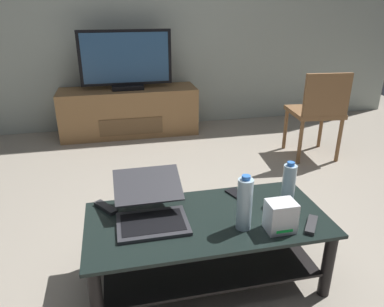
{
  "coord_description": "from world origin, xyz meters",
  "views": [
    {
      "loc": [
        -0.47,
        -1.83,
        1.4
      ],
      "look_at": [
        -0.02,
        0.18,
        0.54
      ],
      "focal_mm": 33.77,
      "sensor_mm": 36.0,
      "label": 1
    }
  ],
  "objects_px": {
    "laptop": "(151,207)",
    "tv_remote": "(106,207)",
    "dining_chair": "(318,110)",
    "cell_phone": "(237,194)",
    "coffee_table": "(207,238)",
    "television": "(126,61)",
    "media_cabinet": "(129,112)",
    "router_box": "(281,216)",
    "water_bottle_near": "(244,204)",
    "water_bottle_far": "(289,183)",
    "soundbar_remote": "(311,225)"
  },
  "relations": [
    {
      "from": "dining_chair",
      "to": "cell_phone",
      "type": "distance_m",
      "value": 1.71
    },
    {
      "from": "dining_chair",
      "to": "router_box",
      "type": "xyz_separation_m",
      "value": [
        -1.12,
        -1.57,
        -0.02
      ]
    },
    {
      "from": "television",
      "to": "laptop",
      "type": "distance_m",
      "value": 2.44
    },
    {
      "from": "television",
      "to": "dining_chair",
      "type": "bearing_deg",
      "value": -32.64
    },
    {
      "from": "water_bottle_near",
      "to": "television",
      "type": "bearing_deg",
      "value": 98.7
    },
    {
      "from": "water_bottle_far",
      "to": "tv_remote",
      "type": "relative_size",
      "value": 1.49
    },
    {
      "from": "water_bottle_near",
      "to": "tv_remote",
      "type": "bearing_deg",
      "value": 153.89
    },
    {
      "from": "water_bottle_near",
      "to": "soundbar_remote",
      "type": "relative_size",
      "value": 1.76
    },
    {
      "from": "laptop",
      "to": "tv_remote",
      "type": "height_order",
      "value": "laptop"
    },
    {
      "from": "router_box",
      "to": "tv_remote",
      "type": "bearing_deg",
      "value": 155.3
    },
    {
      "from": "dining_chair",
      "to": "soundbar_remote",
      "type": "height_order",
      "value": "dining_chair"
    },
    {
      "from": "router_box",
      "to": "water_bottle_near",
      "type": "relative_size",
      "value": 0.54
    },
    {
      "from": "dining_chair",
      "to": "laptop",
      "type": "distance_m",
      "value": 2.18
    },
    {
      "from": "coffee_table",
      "to": "water_bottle_near",
      "type": "bearing_deg",
      "value": -38.28
    },
    {
      "from": "media_cabinet",
      "to": "coffee_table",
      "type": "bearing_deg",
      "value": -84.31
    },
    {
      "from": "dining_chair",
      "to": "water_bottle_near",
      "type": "height_order",
      "value": "dining_chair"
    },
    {
      "from": "media_cabinet",
      "to": "television",
      "type": "height_order",
      "value": "television"
    },
    {
      "from": "media_cabinet",
      "to": "cell_phone",
      "type": "height_order",
      "value": "media_cabinet"
    },
    {
      "from": "water_bottle_far",
      "to": "water_bottle_near",
      "type": "bearing_deg",
      "value": -150.48
    },
    {
      "from": "coffee_table",
      "to": "television",
      "type": "relative_size",
      "value": 1.25
    },
    {
      "from": "television",
      "to": "coffee_table",
      "type": "bearing_deg",
      "value": -84.26
    },
    {
      "from": "dining_chair",
      "to": "cell_phone",
      "type": "relative_size",
      "value": 6.0
    },
    {
      "from": "soundbar_remote",
      "to": "water_bottle_near",
      "type": "bearing_deg",
      "value": -154.78
    },
    {
      "from": "cell_phone",
      "to": "soundbar_remote",
      "type": "xyz_separation_m",
      "value": [
        0.25,
        -0.38,
        0.01
      ]
    },
    {
      "from": "television",
      "to": "water_bottle_near",
      "type": "xyz_separation_m",
      "value": [
        0.4,
        -2.6,
        -0.3
      ]
    },
    {
      "from": "coffee_table",
      "to": "router_box",
      "type": "height_order",
      "value": "router_box"
    },
    {
      "from": "laptop",
      "to": "television",
      "type": "bearing_deg",
      "value": 89.27
    },
    {
      "from": "coffee_table",
      "to": "router_box",
      "type": "xyz_separation_m",
      "value": [
        0.31,
        -0.17,
        0.2
      ]
    },
    {
      "from": "dining_chair",
      "to": "tv_remote",
      "type": "bearing_deg",
      "value": -148.32
    },
    {
      "from": "media_cabinet",
      "to": "cell_phone",
      "type": "xyz_separation_m",
      "value": [
        0.48,
        -2.31,
        0.13
      ]
    },
    {
      "from": "media_cabinet",
      "to": "water_bottle_near",
      "type": "xyz_separation_m",
      "value": [
        0.4,
        -2.62,
        0.26
      ]
    },
    {
      "from": "water_bottle_near",
      "to": "coffee_table",
      "type": "bearing_deg",
      "value": 141.72
    },
    {
      "from": "television",
      "to": "media_cabinet",
      "type": "bearing_deg",
      "value": 90.0
    },
    {
      "from": "cell_phone",
      "to": "water_bottle_far",
      "type": "bearing_deg",
      "value": -49.88
    },
    {
      "from": "tv_remote",
      "to": "coffee_table",
      "type": "bearing_deg",
      "value": -56.14
    },
    {
      "from": "television",
      "to": "router_box",
      "type": "xyz_separation_m",
      "value": [
        0.56,
        -2.65,
        -0.36
      ]
    },
    {
      "from": "water_bottle_far",
      "to": "soundbar_remote",
      "type": "distance_m",
      "value": 0.27
    },
    {
      "from": "water_bottle_near",
      "to": "tv_remote",
      "type": "relative_size",
      "value": 1.76
    },
    {
      "from": "router_box",
      "to": "water_bottle_far",
      "type": "xyz_separation_m",
      "value": [
        0.16,
        0.24,
        0.04
      ]
    },
    {
      "from": "water_bottle_near",
      "to": "soundbar_remote",
      "type": "bearing_deg",
      "value": -11.42
    },
    {
      "from": "television",
      "to": "laptop",
      "type": "relative_size",
      "value": 2.33
    },
    {
      "from": "coffee_table",
      "to": "soundbar_remote",
      "type": "relative_size",
      "value": 7.65
    },
    {
      "from": "water_bottle_near",
      "to": "cell_phone",
      "type": "bearing_deg",
      "value": 75.84
    },
    {
      "from": "laptop",
      "to": "tv_remote",
      "type": "relative_size",
      "value": 2.63
    },
    {
      "from": "router_box",
      "to": "tv_remote",
      "type": "xyz_separation_m",
      "value": [
        -0.82,
        0.38,
        -0.07
      ]
    },
    {
      "from": "laptop",
      "to": "coffee_table",
      "type": "bearing_deg",
      "value": -13.14
    },
    {
      "from": "television",
      "to": "router_box",
      "type": "height_order",
      "value": "television"
    },
    {
      "from": "water_bottle_far",
      "to": "television",
      "type": "bearing_deg",
      "value": 106.56
    },
    {
      "from": "water_bottle_near",
      "to": "tv_remote",
      "type": "distance_m",
      "value": 0.74
    },
    {
      "from": "laptop",
      "to": "tv_remote",
      "type": "distance_m",
      "value": 0.27
    }
  ]
}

